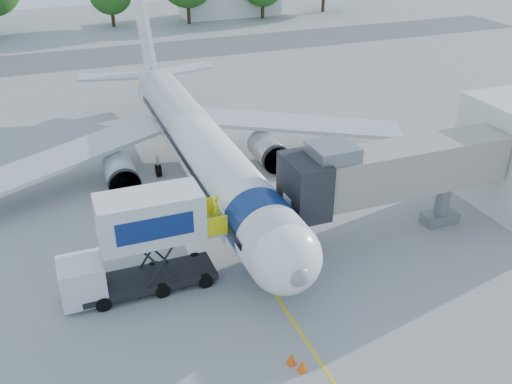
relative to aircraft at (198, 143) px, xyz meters
name	(u,v)px	position (x,y,z in m)	size (l,w,h in m)	color
ground	(217,207)	(0.00, -4.12, -2.95)	(160.00, 160.00, 0.00)	#9C9C9A
guidance_line	(217,207)	(0.00, -4.12, -2.94)	(0.15, 70.00, 0.01)	yellow
taxiway_strip	(117,55)	(0.00, 37.88, -2.94)	(120.00, 10.00, 0.01)	#59595B
aircraft	(198,143)	(0.00, 0.00, 0.00)	(34.17, 37.73, 11.35)	white
jet_bridge	(385,172)	(7.99, -11.12, 1.39)	(13.90, 3.20, 6.60)	#ADA694
catering_hiloader	(140,245)	(-6.27, -11.12, -0.19)	(8.50, 2.44, 5.50)	black
safety_cone_a	(291,358)	(-1.24, -18.88, -2.64)	(0.41, 0.41, 0.65)	#FF5A0D
safety_cone_b	(303,365)	(-0.96, -19.44, -2.63)	(0.41, 0.41, 0.65)	#FF5A0D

